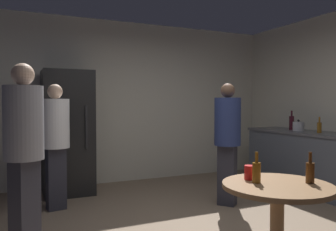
% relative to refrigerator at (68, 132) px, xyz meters
% --- Properties ---
extents(wall_back, '(5.32, 0.06, 2.70)m').
position_rel_refrigerator_xyz_m(wall_back, '(1.07, 0.43, 0.45)').
color(wall_back, beige).
rests_on(wall_back, ground_plane).
extents(refrigerator, '(0.70, 0.68, 1.80)m').
position_rel_refrigerator_xyz_m(refrigerator, '(0.00, 0.00, 0.00)').
color(refrigerator, black).
rests_on(refrigerator, ground_plane).
extents(kitchen_counter, '(0.64, 1.87, 0.90)m').
position_rel_refrigerator_xyz_m(kitchen_counter, '(3.35, -1.23, -0.45)').
color(kitchen_counter, '#4C515B').
rests_on(kitchen_counter, ground_plane).
extents(kettle, '(0.24, 0.17, 0.18)m').
position_rel_refrigerator_xyz_m(kettle, '(3.30, -1.20, 0.07)').
color(kettle, '#B2B2B7').
rests_on(kettle, kitchen_counter).
extents(wine_bottle_on_counter, '(0.08, 0.08, 0.31)m').
position_rel_refrigerator_xyz_m(wine_bottle_on_counter, '(3.37, -0.98, 0.12)').
color(wine_bottle_on_counter, '#3F141E').
rests_on(wine_bottle_on_counter, kitchen_counter).
extents(beer_bottle_on_counter, '(0.06, 0.06, 0.23)m').
position_rel_refrigerator_xyz_m(beer_bottle_on_counter, '(3.30, -1.58, 0.08)').
color(beer_bottle_on_counter, '#8C5919').
rests_on(beer_bottle_on_counter, kitchen_counter).
extents(foreground_table, '(0.80, 0.80, 0.73)m').
position_rel_refrigerator_xyz_m(foreground_table, '(1.04, -3.22, -0.27)').
color(foreground_table, olive).
rests_on(foreground_table, ground_plane).
extents(beer_bottle_amber, '(0.06, 0.06, 0.23)m').
position_rel_refrigerator_xyz_m(beer_bottle_amber, '(0.92, -3.13, -0.08)').
color(beer_bottle_amber, '#8C5919').
rests_on(beer_bottle_amber, foreground_table).
extents(beer_bottle_brown, '(0.06, 0.06, 0.23)m').
position_rel_refrigerator_xyz_m(beer_bottle_brown, '(1.27, -3.30, -0.08)').
color(beer_bottle_brown, '#593314').
rests_on(beer_bottle_brown, foreground_table).
extents(plastic_cup_red, '(0.08, 0.08, 0.11)m').
position_rel_refrigerator_xyz_m(plastic_cup_red, '(0.94, -3.03, -0.11)').
color(plastic_cup_red, red).
rests_on(plastic_cup_red, foreground_table).
extents(person_in_navy_shirt, '(0.48, 0.48, 1.58)m').
position_rel_refrigerator_xyz_m(person_in_navy_shirt, '(1.81, -1.45, 0.02)').
color(person_in_navy_shirt, '#2D2D38').
rests_on(person_in_navy_shirt, ground_plane).
extents(person_in_white_shirt, '(0.39, 0.39, 1.56)m').
position_rel_refrigerator_xyz_m(person_in_white_shirt, '(-0.25, -0.72, 0.01)').
color(person_in_white_shirt, '#2D2D38').
rests_on(person_in_white_shirt, ground_plane).
extents(person_in_gray_shirt, '(0.48, 0.48, 1.68)m').
position_rel_refrigerator_xyz_m(person_in_gray_shirt, '(-0.64, -1.89, 0.08)').
color(person_in_gray_shirt, '#2D2D38').
rests_on(person_in_gray_shirt, ground_plane).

